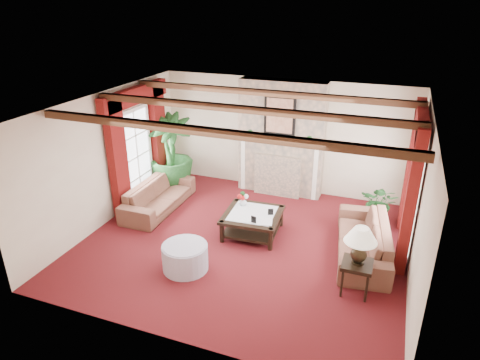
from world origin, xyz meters
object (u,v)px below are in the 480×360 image
at_px(sofa_right, 364,233).
at_px(potted_palm, 172,169).
at_px(coffee_table, 252,223).
at_px(side_table, 356,277).
at_px(sofa_left, 158,192).
at_px(ottoman, 185,257).

bearing_deg(sofa_right, potted_palm, -114.19).
distance_m(coffee_table, side_table, 2.45).
distance_m(sofa_left, side_table, 4.72).
height_order(sofa_right, coffee_table, sofa_right).
xyz_separation_m(sofa_left, coffee_table, (2.33, -0.31, -0.18)).
bearing_deg(coffee_table, sofa_left, 168.75).
bearing_deg(side_table, potted_palm, 151.63).
xyz_separation_m(coffee_table, ottoman, (-0.70, -1.55, 0.01)).
bearing_deg(sofa_right, ottoman, -69.25).
height_order(potted_palm, side_table, potted_palm).
bearing_deg(coffee_table, side_table, -32.10).
bearing_deg(potted_palm, side_table, -28.37).
bearing_deg(side_table, sofa_right, 90.43).
height_order(coffee_table, side_table, side_table).
relative_size(sofa_left, coffee_table, 1.89).
bearing_deg(sofa_right, sofa_left, -101.90).
bearing_deg(sofa_left, side_table, -108.74).
relative_size(potted_palm, ottoman, 2.68).
height_order(sofa_left, side_table, sofa_left).
xyz_separation_m(sofa_right, ottoman, (-2.85, -1.56, -0.20)).
xyz_separation_m(sofa_left, side_table, (4.48, -1.48, -0.13)).
relative_size(coffee_table, ottoman, 1.38).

